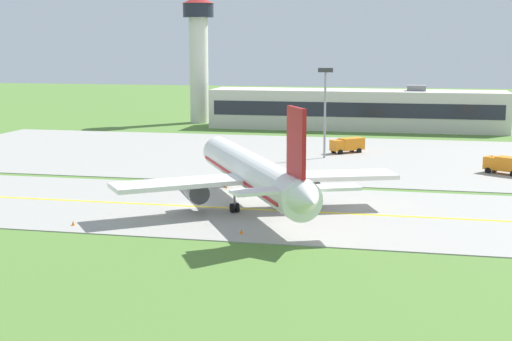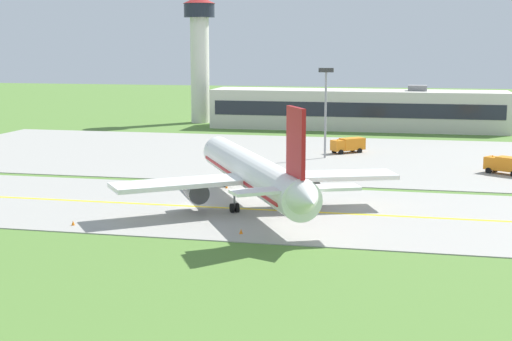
{
  "view_description": "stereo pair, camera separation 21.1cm",
  "coord_description": "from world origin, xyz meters",
  "px_view_note": "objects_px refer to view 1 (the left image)",
  "views": [
    {
      "loc": [
        24.82,
        -80.08,
        18.37
      ],
      "look_at": [
        6.57,
        3.09,
        4.0
      ],
      "focal_mm": 52.39,
      "sensor_mm": 36.0,
      "label": 1
    },
    {
      "loc": [
        25.03,
        -80.03,
        18.37
      ],
      "look_at": [
        6.57,
        3.09,
        4.0
      ],
      "focal_mm": 52.39,
      "sensor_mm": 36.0,
      "label": 2
    }
  ],
  "objects_px": {
    "airplane_lead": "(253,173)",
    "control_tower": "(199,48)",
    "service_truck_fuel": "(506,164)",
    "service_truck_baggage": "(348,144)",
    "apron_light_mast": "(325,101)"
  },
  "relations": [
    {
      "from": "airplane_lead",
      "to": "control_tower",
      "type": "relative_size",
      "value": 1.23
    },
    {
      "from": "airplane_lead",
      "to": "service_truck_fuel",
      "type": "bearing_deg",
      "value": 44.37
    },
    {
      "from": "service_truck_baggage",
      "to": "control_tower",
      "type": "bearing_deg",
      "value": 131.88
    },
    {
      "from": "control_tower",
      "to": "service_truck_baggage",
      "type": "bearing_deg",
      "value": -48.12
    },
    {
      "from": "airplane_lead",
      "to": "apron_light_mast",
      "type": "height_order",
      "value": "apron_light_mast"
    },
    {
      "from": "service_truck_baggage",
      "to": "apron_light_mast",
      "type": "xyz_separation_m",
      "value": [
        -3.16,
        -6.49,
        7.79
      ]
    },
    {
      "from": "service_truck_fuel",
      "to": "control_tower",
      "type": "relative_size",
      "value": 0.21
    },
    {
      "from": "airplane_lead",
      "to": "service_truck_fuel",
      "type": "distance_m",
      "value": 42.55
    },
    {
      "from": "control_tower",
      "to": "apron_light_mast",
      "type": "xyz_separation_m",
      "value": [
        36.41,
        -50.62,
        -8.38
      ]
    },
    {
      "from": "apron_light_mast",
      "to": "service_truck_baggage",
      "type": "bearing_deg",
      "value": 64.06
    },
    {
      "from": "service_truck_baggage",
      "to": "service_truck_fuel",
      "type": "bearing_deg",
      "value": -34.4
    },
    {
      "from": "service_truck_fuel",
      "to": "apron_light_mast",
      "type": "height_order",
      "value": "apron_light_mast"
    },
    {
      "from": "airplane_lead",
      "to": "service_truck_fuel",
      "type": "xyz_separation_m",
      "value": [
        30.36,
        29.7,
        -2.6
      ]
    },
    {
      "from": "airplane_lead",
      "to": "service_truck_baggage",
      "type": "xyz_separation_m",
      "value": [
        6.2,
        46.24,
        -2.6
      ]
    },
    {
      "from": "airplane_lead",
      "to": "control_tower",
      "type": "height_order",
      "value": "control_tower"
    }
  ]
}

